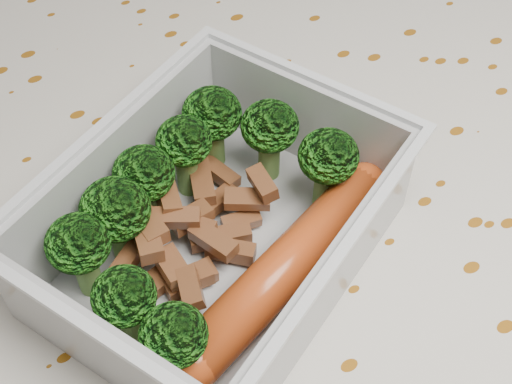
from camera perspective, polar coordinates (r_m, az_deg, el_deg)
dining_table at (r=0.46m, az=0.25°, el=-9.15°), size 1.40×0.90×0.75m
tablecloth at (r=0.42m, az=0.27°, el=-5.69°), size 1.46×0.96×0.19m
lunch_container at (r=0.36m, az=-3.08°, el=-3.39°), size 0.22×0.20×0.06m
broccoli_florets at (r=0.35m, az=-5.73°, el=-0.16°), size 0.16×0.14×0.05m
meat_pile at (r=0.36m, az=-5.29°, el=-3.19°), size 0.10×0.09×0.03m
sausage at (r=0.35m, az=2.46°, el=-5.93°), size 0.15×0.07×0.03m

